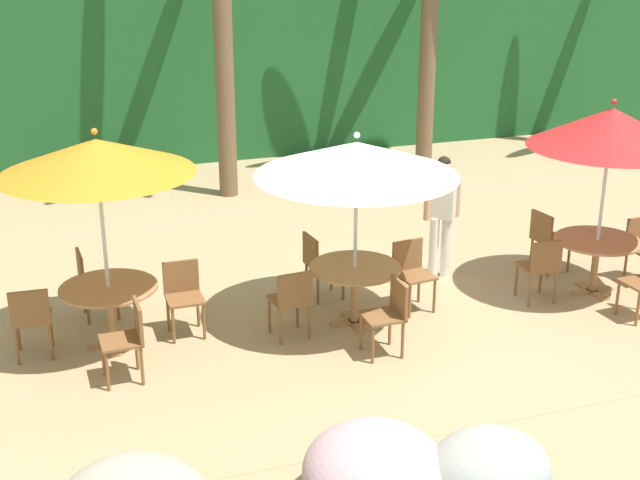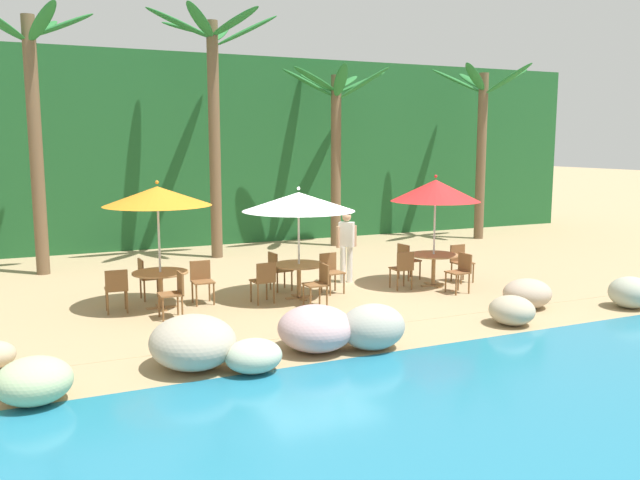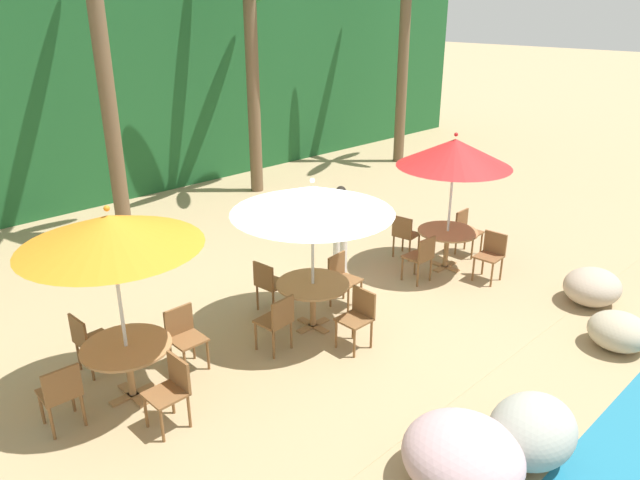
% 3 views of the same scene
% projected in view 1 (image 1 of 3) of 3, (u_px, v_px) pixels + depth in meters
% --- Properties ---
extents(ground_plane, '(120.00, 120.00, 0.00)m').
position_uv_depth(ground_plane, '(382.00, 317.00, 10.81)').
color(ground_plane, tan).
extents(terrace_deck, '(18.00, 5.20, 0.01)m').
position_uv_depth(terrace_deck, '(382.00, 317.00, 10.81)').
color(terrace_deck, tan).
rests_on(terrace_deck, ground).
extents(foliage_backdrop, '(28.00, 2.40, 6.00)m').
position_uv_depth(foliage_backdrop, '(214.00, 2.00, 17.76)').
color(foliage_backdrop, '#1E5628').
rests_on(foliage_backdrop, ground).
extents(rock_seawall, '(16.40, 2.79, 0.78)m').
position_uv_depth(rock_seawall, '(462.00, 458.00, 7.44)').
color(rock_seawall, '#AEBDA4').
rests_on(rock_seawall, ground).
extents(umbrella_orange, '(2.11, 2.11, 2.55)m').
position_uv_depth(umbrella_orange, '(96.00, 156.00, 9.32)').
color(umbrella_orange, silver).
rests_on(umbrella_orange, ground).
extents(dining_table_orange, '(1.10, 1.10, 0.74)m').
position_uv_depth(dining_table_orange, '(109.00, 297.00, 9.89)').
color(dining_table_orange, '#A37547').
rests_on(dining_table_orange, ground).
extents(chair_orange_seaward, '(0.42, 0.43, 0.87)m').
position_uv_depth(chair_orange_seaward, '(183.00, 292.00, 10.26)').
color(chair_orange_seaward, brown).
rests_on(chair_orange_seaward, ground).
extents(chair_orange_inland, '(0.45, 0.44, 0.87)m').
position_uv_depth(chair_orange_inland, '(91.00, 279.00, 10.63)').
color(chair_orange_inland, brown).
rests_on(chair_orange_inland, ground).
extents(chair_orange_left, '(0.44, 0.45, 0.87)m').
position_uv_depth(chair_orange_left, '(31.00, 317.00, 9.62)').
color(chair_orange_left, brown).
rests_on(chair_orange_left, ground).
extents(chair_orange_right, '(0.43, 0.43, 0.87)m').
position_uv_depth(chair_orange_right, '(129.00, 335.00, 9.20)').
color(chair_orange_right, brown).
rests_on(chair_orange_right, ground).
extents(umbrella_white, '(2.36, 2.36, 2.37)m').
position_uv_depth(umbrella_white, '(357.00, 159.00, 9.95)').
color(umbrella_white, silver).
rests_on(umbrella_white, ground).
extents(dining_table_white, '(1.10, 1.10, 0.74)m').
position_uv_depth(dining_table_white, '(355.00, 276.00, 10.45)').
color(dining_table_white, '#A37547').
rests_on(dining_table_white, ground).
extents(chair_white_seaward, '(0.47, 0.48, 0.87)m').
position_uv_depth(chair_white_seaward, '(411.00, 270.00, 10.91)').
color(chair_white_seaward, brown).
rests_on(chair_white_seaward, ground).
extents(chair_white_inland, '(0.47, 0.46, 0.87)m').
position_uv_depth(chair_white_inland, '(318.00, 261.00, 11.17)').
color(chair_white_inland, brown).
rests_on(chair_white_inland, ground).
extents(chair_white_left, '(0.46, 0.46, 0.87)m').
position_uv_depth(chair_white_left, '(292.00, 299.00, 10.08)').
color(chair_white_left, brown).
rests_on(chair_white_left, ground).
extents(chair_white_right, '(0.43, 0.42, 0.87)m').
position_uv_depth(chair_white_right, '(390.00, 311.00, 9.76)').
color(chair_white_right, brown).
rests_on(chair_white_right, ground).
extents(umbrella_red, '(2.03, 2.03, 2.56)m').
position_uv_depth(umbrella_red, '(611.00, 128.00, 10.77)').
color(umbrella_red, silver).
rests_on(umbrella_red, ground).
extents(dining_table_red, '(1.10, 1.10, 0.74)m').
position_uv_depth(dining_table_red, '(597.00, 248.00, 11.32)').
color(dining_table_red, '#A37547').
rests_on(dining_table_red, ground).
extents(chair_red_inland, '(0.48, 0.47, 0.87)m').
position_uv_depth(chair_red_inland, '(547.00, 237.00, 12.03)').
color(chair_red_inland, brown).
rests_on(chair_red_inland, ground).
extents(chair_red_left, '(0.44, 0.44, 0.87)m').
position_uv_depth(chair_red_left, '(541.00, 265.00, 11.05)').
color(chair_red_left, brown).
rests_on(chair_red_left, ground).
extents(waiter_in_white, '(0.52, 0.37, 1.70)m').
position_uv_depth(waiter_in_white, '(442.00, 208.00, 11.69)').
color(waiter_in_white, white).
rests_on(waiter_in_white, ground).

